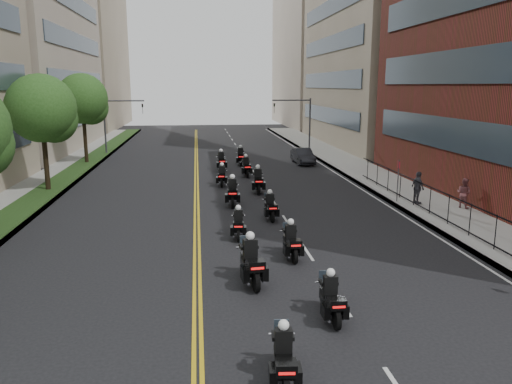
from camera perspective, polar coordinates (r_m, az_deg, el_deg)
sidewalk_right at (r=37.82m, az=14.01°, el=1.31°), size 4.00×90.00×0.15m
sidewalk_left at (r=36.97m, az=-23.40°, el=0.43°), size 4.00×90.00×0.15m
grass_strip at (r=36.73m, az=-22.22°, el=0.60°), size 2.00×90.00×0.04m
building_right_tan at (r=62.59m, az=15.56°, el=19.11°), size 15.11×28.00×30.00m
building_right_far at (r=90.85m, az=8.13°, el=15.83°), size 15.00×28.00×26.00m
building_left_far at (r=90.33m, az=-20.72°, el=15.22°), size 16.00×28.00×26.00m
iron_fence at (r=25.70m, az=22.17°, el=-2.36°), size 0.05×28.00×1.50m
street_trees at (r=30.01m, az=-25.88°, el=7.49°), size 4.40×38.40×7.98m
traffic_signal_right at (r=52.95m, az=5.16°, el=8.57°), size 4.09×0.20×5.60m
traffic_signal_left at (r=52.47m, az=-15.91°, el=8.13°), size 4.09×0.20×5.60m
motorcycle_0 at (r=12.39m, az=3.19°, el=-18.53°), size 0.57×2.10×1.55m
motorcycle_1 at (r=15.48m, az=8.56°, el=-12.07°), size 0.48×2.12×1.57m
motorcycle_2 at (r=17.86m, az=-0.57°, el=-8.16°), size 0.72×2.54×1.87m
motorcycle_3 at (r=20.46m, az=4.04°, el=-5.81°), size 0.51×2.20×1.63m
motorcycle_4 at (r=23.09m, az=-2.03°, el=-3.78°), size 0.55×2.08×1.53m
motorcycle_5 at (r=26.24m, az=1.64°, el=-1.79°), size 0.50×2.14×1.58m
motorcycle_6 at (r=29.27m, az=-2.71°, el=-0.13°), size 0.62×2.49×1.83m
motorcycle_7 at (r=32.74m, az=0.23°, el=1.20°), size 0.62×2.49×1.84m
motorcycle_8 at (r=35.09m, az=-3.91°, el=1.77°), size 0.60×2.21×1.63m
motorcycle_9 at (r=38.64m, az=-1.14°, el=2.81°), size 0.55×2.35×1.73m
motorcycle_10 at (r=41.41m, az=-4.00°, el=3.45°), size 0.57×2.43×1.79m
motorcycle_11 at (r=44.08m, az=-1.77°, el=3.99°), size 0.56×2.42×1.78m
parked_sedan at (r=45.13m, az=5.37°, el=4.12°), size 1.58×4.22×1.38m
pedestrian_b at (r=30.35m, az=22.65°, el=-0.10°), size 0.99×1.04×1.69m
pedestrian_c at (r=30.43m, az=18.01°, el=0.47°), size 0.64×1.17×1.90m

